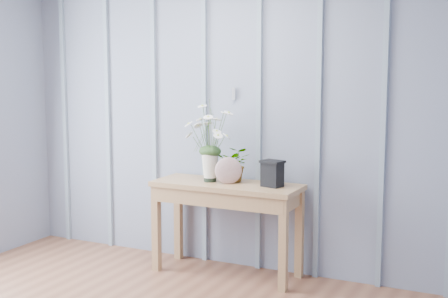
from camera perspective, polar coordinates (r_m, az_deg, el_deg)
The scene contains 6 objects.
room_shell at distance 4.00m, azimuth -7.64°, elevation 11.95°, with size 4.00×4.50×2.50m.
sideboard at distance 5.01m, azimuth 0.25°, elevation -4.41°, with size 1.20×0.45×0.75m.
daisy_vase at distance 4.99m, azimuth -1.29°, elevation 1.55°, with size 0.45×0.34×0.64m.
spider_plant at distance 5.02m, azimuth 1.04°, elevation -1.38°, with size 0.26×0.23×0.29m, color #1E3B19.
felt_disc_vessel at distance 4.93m, azimuth 0.40°, elevation -1.98°, with size 0.22×0.06×0.22m, color #844454.
carved_box at distance 4.83m, azimuth 4.44°, elevation -2.22°, with size 0.19×0.17×0.21m.
Camera 1 is at (2.20, -2.41, 1.69)m, focal length 50.00 mm.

